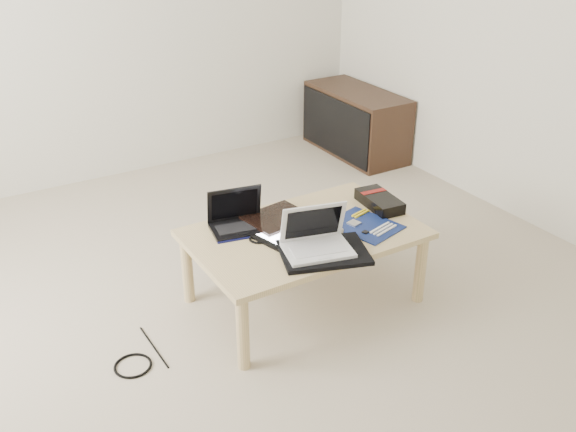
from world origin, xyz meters
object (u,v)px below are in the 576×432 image
white_laptop (316,240)px  coffee_table (304,240)px  netbook (238,220)px  gpu_box (379,201)px  media_cabinet (355,122)px

white_laptop → coffee_table: bearing=72.2°
netbook → white_laptop: size_ratio=0.88×
white_laptop → netbook: bearing=116.2°
coffee_table → netbook: size_ratio=3.65×
white_laptop → gpu_box: (0.54, 0.23, -0.03)m
netbook → gpu_box: bearing=-12.9°
coffee_table → white_laptop: bearing=-107.8°
gpu_box → white_laptop: bearing=-157.3°
netbook → coffee_table: bearing=-37.3°
media_cabinet → netbook: 2.17m
media_cabinet → white_laptop: white_laptop is taller
netbook → media_cabinet: bearing=38.1°
netbook → white_laptop: bearing=-63.8°
netbook → gpu_box: (0.74, -0.17, -0.01)m
coffee_table → netbook: (-0.26, 0.20, 0.09)m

